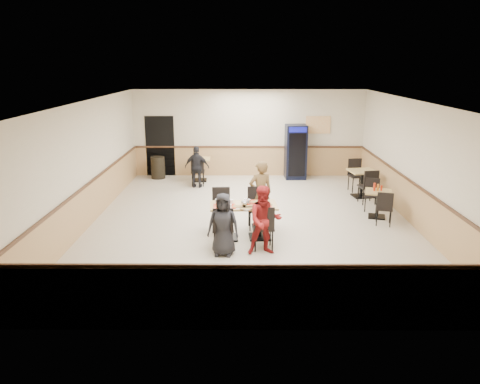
{
  "coord_description": "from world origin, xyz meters",
  "views": [
    {
      "loc": [
        -0.24,
        -11.21,
        3.88
      ],
      "look_at": [
        -0.28,
        -0.5,
        0.91
      ],
      "focal_mm": 35.0,
      "sensor_mm": 36.0,
      "label": 1
    }
  ],
  "objects_px": {
    "pepsi_cooler": "(296,152)",
    "diner_man_opposite": "(261,193)",
    "diner_woman_left": "(223,224)",
    "side_table_near": "(378,200)",
    "diner_woman_right": "(265,220)",
    "lone_diner": "(197,167)",
    "main_table": "(243,216)",
    "back_table": "(200,166)",
    "trash_bin": "(158,168)",
    "side_table_far": "(362,179)"
  },
  "relations": [
    {
      "from": "back_table",
      "to": "diner_man_opposite",
      "type": "bearing_deg",
      "value": -67.03
    },
    {
      "from": "diner_woman_right",
      "to": "pepsi_cooler",
      "type": "xyz_separation_m",
      "value": [
        1.37,
        6.66,
        0.19
      ]
    },
    {
      "from": "back_table",
      "to": "trash_bin",
      "type": "height_order",
      "value": "back_table"
    },
    {
      "from": "side_table_near",
      "to": "lone_diner",
      "type": "bearing_deg",
      "value": 148.65
    },
    {
      "from": "diner_woman_right",
      "to": "diner_woman_left",
      "type": "bearing_deg",
      "value": 176.36
    },
    {
      "from": "pepsi_cooler",
      "to": "trash_bin",
      "type": "xyz_separation_m",
      "value": [
        -4.74,
        -0.04,
        -0.55
      ]
    },
    {
      "from": "lone_diner",
      "to": "diner_man_opposite",
      "type": "bearing_deg",
      "value": 124.87
    },
    {
      "from": "lone_diner",
      "to": "trash_bin",
      "type": "height_order",
      "value": "lone_diner"
    },
    {
      "from": "main_table",
      "to": "diner_woman_right",
      "type": "bearing_deg",
      "value": -67.62
    },
    {
      "from": "pepsi_cooler",
      "to": "trash_bin",
      "type": "relative_size",
      "value": 2.45
    },
    {
      "from": "diner_woman_right",
      "to": "lone_diner",
      "type": "relative_size",
      "value": 1.1
    },
    {
      "from": "diner_woman_right",
      "to": "lone_diner",
      "type": "height_order",
      "value": "diner_woman_right"
    },
    {
      "from": "back_table",
      "to": "diner_woman_left",
      "type": "bearing_deg",
      "value": -80.62
    },
    {
      "from": "diner_woman_right",
      "to": "lone_diner",
      "type": "xyz_separation_m",
      "value": [
        -1.9,
        5.4,
        -0.06
      ]
    },
    {
      "from": "side_table_near",
      "to": "trash_bin",
      "type": "xyz_separation_m",
      "value": [
        -6.4,
        4.23,
        -0.09
      ]
    },
    {
      "from": "diner_woman_left",
      "to": "diner_man_opposite",
      "type": "height_order",
      "value": "diner_man_opposite"
    },
    {
      "from": "trash_bin",
      "to": "main_table",
      "type": "bearing_deg",
      "value": -62.91
    },
    {
      "from": "main_table",
      "to": "diner_man_opposite",
      "type": "height_order",
      "value": "diner_man_opposite"
    },
    {
      "from": "back_table",
      "to": "pepsi_cooler",
      "type": "height_order",
      "value": "pepsi_cooler"
    },
    {
      "from": "side_table_near",
      "to": "main_table",
      "type": "bearing_deg",
      "value": -156.43
    },
    {
      "from": "diner_woman_right",
      "to": "side_table_far",
      "type": "distance_m",
      "value": 5.31
    },
    {
      "from": "back_table",
      "to": "pepsi_cooler",
      "type": "distance_m",
      "value": 3.32
    },
    {
      "from": "diner_woman_left",
      "to": "back_table",
      "type": "bearing_deg",
      "value": 106.51
    },
    {
      "from": "diner_man_opposite",
      "to": "side_table_far",
      "type": "bearing_deg",
      "value": -157.74
    },
    {
      "from": "lone_diner",
      "to": "pepsi_cooler",
      "type": "bearing_deg",
      "value": -151.78
    },
    {
      "from": "back_table",
      "to": "trash_bin",
      "type": "xyz_separation_m",
      "value": [
        -1.47,
        0.35,
        -0.14
      ]
    },
    {
      "from": "diner_woman_right",
      "to": "side_table_far",
      "type": "height_order",
      "value": "diner_woman_right"
    },
    {
      "from": "diner_woman_left",
      "to": "side_table_near",
      "type": "distance_m",
      "value": 4.6
    },
    {
      "from": "main_table",
      "to": "pepsi_cooler",
      "type": "height_order",
      "value": "pepsi_cooler"
    },
    {
      "from": "diner_woman_left",
      "to": "back_table",
      "type": "distance_m",
      "value": 6.42
    },
    {
      "from": "lone_diner",
      "to": "side_table_near",
      "type": "relative_size",
      "value": 1.66
    },
    {
      "from": "diner_woman_right",
      "to": "diner_man_opposite",
      "type": "relative_size",
      "value": 0.91
    },
    {
      "from": "diner_woman_left",
      "to": "side_table_near",
      "type": "xyz_separation_m",
      "value": [
        3.88,
        2.45,
        -0.2
      ]
    },
    {
      "from": "diner_woman_right",
      "to": "lone_diner",
      "type": "bearing_deg",
      "value": 101.88
    },
    {
      "from": "diner_woman_left",
      "to": "side_table_near",
      "type": "relative_size",
      "value": 1.65
    },
    {
      "from": "side_table_far",
      "to": "back_table",
      "type": "bearing_deg",
      "value": 158.63
    },
    {
      "from": "diner_woman_left",
      "to": "diner_man_opposite",
      "type": "distance_m",
      "value": 2.07
    },
    {
      "from": "pepsi_cooler",
      "to": "trash_bin",
      "type": "height_order",
      "value": "pepsi_cooler"
    },
    {
      "from": "diner_woman_left",
      "to": "lone_diner",
      "type": "bearing_deg",
      "value": 107.97
    },
    {
      "from": "main_table",
      "to": "pepsi_cooler",
      "type": "bearing_deg",
      "value": 68.76
    },
    {
      "from": "diner_woman_right",
      "to": "trash_bin",
      "type": "height_order",
      "value": "diner_woman_right"
    },
    {
      "from": "side_table_near",
      "to": "side_table_far",
      "type": "xyz_separation_m",
      "value": [
        0.06,
        1.92,
        0.07
      ]
    },
    {
      "from": "side_table_near",
      "to": "side_table_far",
      "type": "bearing_deg",
      "value": 88.13
    },
    {
      "from": "pepsi_cooler",
      "to": "diner_woman_left",
      "type": "bearing_deg",
      "value": -110.64
    },
    {
      "from": "diner_man_opposite",
      "to": "pepsi_cooler",
      "type": "relative_size",
      "value": 0.87
    },
    {
      "from": "diner_woman_left",
      "to": "diner_man_opposite",
      "type": "bearing_deg",
      "value": 73.11
    },
    {
      "from": "side_table_near",
      "to": "diner_woman_left",
      "type": "bearing_deg",
      "value": -147.73
    },
    {
      "from": "back_table",
      "to": "trash_bin",
      "type": "distance_m",
      "value": 1.52
    },
    {
      "from": "pepsi_cooler",
      "to": "diner_man_opposite",
      "type": "bearing_deg",
      "value": -108.32
    },
    {
      "from": "main_table",
      "to": "diner_man_opposite",
      "type": "relative_size",
      "value": 0.96
    }
  ]
}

